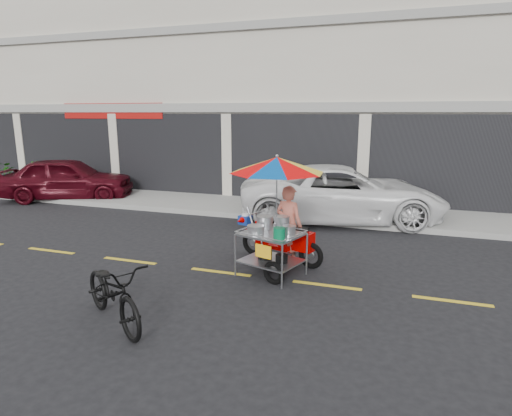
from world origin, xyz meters
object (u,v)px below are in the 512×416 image
(near_bicycle, at_px, (113,292))
(maroon_sedan, at_px, (68,179))
(white_pickup, at_px, (342,194))
(food_vendor_rig, at_px, (280,198))

(near_bicycle, bearing_deg, maroon_sedan, 77.62)
(maroon_sedan, bearing_deg, white_pickup, -113.49)
(maroon_sedan, distance_m, near_bicycle, 9.96)
(maroon_sedan, relative_size, white_pickup, 0.78)
(maroon_sedan, distance_m, food_vendor_rig, 9.68)
(white_pickup, distance_m, food_vendor_rig, 4.32)
(maroon_sedan, xyz_separation_m, white_pickup, (9.31, 0.00, 0.04))
(near_bicycle, bearing_deg, food_vendor_rig, 2.21)
(white_pickup, height_order, near_bicycle, white_pickup)
(near_bicycle, bearing_deg, white_pickup, 14.71)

